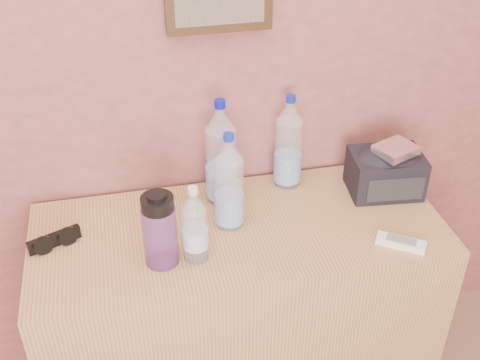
{
  "coord_description": "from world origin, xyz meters",
  "views": [
    {
      "loc": [
        -0.03,
        0.36,
        1.88
      ],
      "look_at": [
        0.27,
        1.71,
        0.94
      ],
      "focal_mm": 45.0,
      "sensor_mm": 36.0,
      "label": 1
    }
  ],
  "objects_px": {
    "pet_large_b": "(221,157)",
    "foil_packet": "(396,150)",
    "pet_large_d": "(229,186)",
    "pet_small": "(195,228)",
    "ac_remote": "(401,243)",
    "nalgene_bottle": "(160,229)",
    "pet_large_c": "(288,146)",
    "sunglasses": "(54,240)",
    "toiletry_bag": "(386,171)",
    "dresser": "(239,317)"
  },
  "relations": [
    {
      "from": "sunglasses",
      "to": "ac_remote",
      "type": "relative_size",
      "value": 1.1
    },
    {
      "from": "pet_large_d",
      "to": "foil_packet",
      "type": "relative_size",
      "value": 2.63
    },
    {
      "from": "dresser",
      "to": "sunglasses",
      "type": "relative_size",
      "value": 8.0
    },
    {
      "from": "dresser",
      "to": "nalgene_bottle",
      "type": "relative_size",
      "value": 5.42
    },
    {
      "from": "pet_small",
      "to": "ac_remote",
      "type": "bearing_deg",
      "value": -7.48
    },
    {
      "from": "pet_small",
      "to": "ac_remote",
      "type": "xyz_separation_m",
      "value": [
        0.58,
        -0.08,
        -0.09
      ]
    },
    {
      "from": "nalgene_bottle",
      "to": "ac_remote",
      "type": "height_order",
      "value": "nalgene_bottle"
    },
    {
      "from": "pet_large_d",
      "to": "nalgene_bottle",
      "type": "height_order",
      "value": "pet_large_d"
    },
    {
      "from": "nalgene_bottle",
      "to": "pet_large_d",
      "type": "bearing_deg",
      "value": 30.1
    },
    {
      "from": "nalgene_bottle",
      "to": "pet_large_c",
      "type": "bearing_deg",
      "value": 33.82
    },
    {
      "from": "pet_large_c",
      "to": "sunglasses",
      "type": "bearing_deg",
      "value": -167.51
    },
    {
      "from": "pet_large_c",
      "to": "pet_large_d",
      "type": "height_order",
      "value": "pet_large_c"
    },
    {
      "from": "sunglasses",
      "to": "toiletry_bag",
      "type": "bearing_deg",
      "value": -19.28
    },
    {
      "from": "toiletry_bag",
      "to": "ac_remote",
      "type": "bearing_deg",
      "value": -97.07
    },
    {
      "from": "pet_large_b",
      "to": "pet_small",
      "type": "xyz_separation_m",
      "value": [
        -0.12,
        -0.26,
        -0.05
      ]
    },
    {
      "from": "pet_large_d",
      "to": "sunglasses",
      "type": "relative_size",
      "value": 2.01
    },
    {
      "from": "pet_large_c",
      "to": "toiletry_bag",
      "type": "xyz_separation_m",
      "value": [
        0.29,
        -0.11,
        -0.06
      ]
    },
    {
      "from": "dresser",
      "to": "pet_large_c",
      "type": "distance_m",
      "value": 0.59
    },
    {
      "from": "sunglasses",
      "to": "toiletry_bag",
      "type": "relative_size",
      "value": 0.69
    },
    {
      "from": "pet_large_d",
      "to": "nalgene_bottle",
      "type": "relative_size",
      "value": 1.36
    },
    {
      "from": "pet_large_b",
      "to": "pet_large_c",
      "type": "bearing_deg",
      "value": 10.01
    },
    {
      "from": "pet_large_b",
      "to": "sunglasses",
      "type": "relative_size",
      "value": 2.25
    },
    {
      "from": "pet_large_d",
      "to": "sunglasses",
      "type": "bearing_deg",
      "value": 178.96
    },
    {
      "from": "pet_large_b",
      "to": "sunglasses",
      "type": "bearing_deg",
      "value": -166.43
    },
    {
      "from": "pet_large_d",
      "to": "ac_remote",
      "type": "xyz_separation_m",
      "value": [
        0.46,
        -0.21,
        -0.13
      ]
    },
    {
      "from": "dresser",
      "to": "pet_large_c",
      "type": "xyz_separation_m",
      "value": [
        0.2,
        0.2,
        0.52
      ]
    },
    {
      "from": "pet_large_b",
      "to": "foil_packet",
      "type": "bearing_deg",
      "value": -9.83
    },
    {
      "from": "sunglasses",
      "to": "ac_remote",
      "type": "distance_m",
      "value": 0.99
    },
    {
      "from": "dresser",
      "to": "pet_small",
      "type": "distance_m",
      "value": 0.52
    },
    {
      "from": "pet_large_b",
      "to": "ac_remote",
      "type": "bearing_deg",
      "value": -36.73
    },
    {
      "from": "nalgene_bottle",
      "to": "foil_packet",
      "type": "relative_size",
      "value": 1.93
    },
    {
      "from": "pet_large_c",
      "to": "nalgene_bottle",
      "type": "distance_m",
      "value": 0.53
    },
    {
      "from": "pet_large_d",
      "to": "nalgene_bottle",
      "type": "bearing_deg",
      "value": -149.9
    },
    {
      "from": "dresser",
      "to": "foil_packet",
      "type": "distance_m",
      "value": 0.75
    },
    {
      "from": "ac_remote",
      "to": "toiletry_bag",
      "type": "relative_size",
      "value": 0.62
    },
    {
      "from": "ac_remote",
      "to": "foil_packet",
      "type": "bearing_deg",
      "value": 107.09
    },
    {
      "from": "ac_remote",
      "to": "sunglasses",
      "type": "bearing_deg",
      "value": -158.79
    },
    {
      "from": "pet_small",
      "to": "pet_large_c",
      "type": "bearing_deg",
      "value": 40.87
    },
    {
      "from": "dresser",
      "to": "pet_large_b",
      "type": "distance_m",
      "value": 0.56
    },
    {
      "from": "ac_remote",
      "to": "toiletry_bag",
      "type": "height_order",
      "value": "toiletry_bag"
    },
    {
      "from": "pet_large_c",
      "to": "toiletry_bag",
      "type": "bearing_deg",
      "value": -21.0
    },
    {
      "from": "dresser",
      "to": "nalgene_bottle",
      "type": "height_order",
      "value": "nalgene_bottle"
    },
    {
      "from": "sunglasses",
      "to": "pet_large_c",
      "type": "bearing_deg",
      "value": -9.66
    },
    {
      "from": "pet_large_d",
      "to": "foil_packet",
      "type": "xyz_separation_m",
      "value": [
        0.53,
        0.04,
        0.03
      ]
    },
    {
      "from": "nalgene_bottle",
      "to": "toiletry_bag",
      "type": "height_order",
      "value": "nalgene_bottle"
    },
    {
      "from": "pet_small",
      "to": "toiletry_bag",
      "type": "relative_size",
      "value": 1.06
    },
    {
      "from": "pet_large_b",
      "to": "pet_large_c",
      "type": "height_order",
      "value": "pet_large_b"
    },
    {
      "from": "pet_large_b",
      "to": "pet_large_d",
      "type": "bearing_deg",
      "value": -91.06
    },
    {
      "from": "toiletry_bag",
      "to": "foil_packet",
      "type": "height_order",
      "value": "foil_packet"
    },
    {
      "from": "foil_packet",
      "to": "pet_large_b",
      "type": "bearing_deg",
      "value": 170.17
    }
  ]
}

